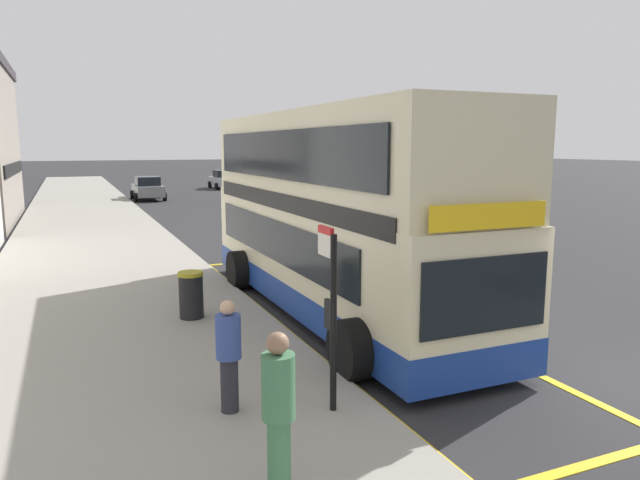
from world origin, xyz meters
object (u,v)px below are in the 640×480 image
Objects in this scene: parked_car_silver_distant at (224,179)px; parked_car_teal_far at (268,189)px; double_decker_bus at (333,220)px; pedestrian_further_back at (229,352)px; litter_bin at (191,295)px; bus_stop_sign at (331,302)px; pedestrian_waiting_near_sign at (278,409)px; parked_car_grey_kerbside at (148,188)px.

parked_car_silver_distant is 1.00× the size of parked_car_teal_far.
double_decker_bus reaches higher than parked_car_teal_far.
pedestrian_further_back is 4.61m from litter_bin.
pedestrian_further_back reaches higher than litter_bin.
pedestrian_waiting_near_sign is (-1.33, -1.67, -0.54)m from bus_stop_sign.
parked_car_teal_far is (0.08, -12.20, 0.00)m from parked_car_silver_distant.
parked_car_silver_distant is 12.20m from parked_car_teal_far.
bus_stop_sign is at bearing -79.73° from litter_bin.
litter_bin is at bearing -103.79° from parked_car_silver_distant.
double_decker_bus is 30.38m from parked_car_grey_kerbside.
pedestrian_waiting_near_sign is at bearing -102.16° from parked_car_silver_distant.
litter_bin is (-0.91, 5.02, -0.99)m from bus_stop_sign.
litter_bin is at bearing 100.27° from bus_stop_sign.
bus_stop_sign is 0.59× the size of parked_car_teal_far.
pedestrian_waiting_near_sign reaches higher than parked_car_grey_kerbside.
parked_car_teal_far reaches higher than litter_bin.
litter_bin is (0.42, 6.68, -0.46)m from pedestrian_waiting_near_sign.
parked_car_grey_kerbside is at bearing 84.61° from pedestrian_further_back.
pedestrian_waiting_near_sign is at bearing -91.01° from pedestrian_further_back.
parked_car_silver_distant is 1.00× the size of parked_car_grey_kerbside.
parked_car_grey_kerbside is 2.41× the size of pedestrian_waiting_near_sign.
parked_car_grey_kerbside and parked_car_teal_far have the same top height.
double_decker_bus is at bearing -92.28° from parked_car_grey_kerbside.
litter_bin is at bearing -111.33° from parked_car_teal_far.
double_decker_bus is 10.68× the size of litter_bin.
double_decker_bus reaches higher than litter_bin.
bus_stop_sign is at bearing -18.67° from pedestrian_further_back.
pedestrian_waiting_near_sign is 2.11m from pedestrian_further_back.
double_decker_bus is 2.48× the size of parked_car_teal_far.
double_decker_bus is 27.92m from parked_car_teal_far.
pedestrian_further_back is at bearing 161.33° from bus_stop_sign.
double_decker_bus is 4.20× the size of bus_stop_sign.
parked_car_silver_distant is at bearing 77.74° from bus_stop_sign.
pedestrian_further_back is at bearing -129.04° from double_decker_bus.
bus_stop_sign is 33.08m from parked_car_teal_far.
double_decker_bus is 39.79m from parked_car_silver_distant.
parked_car_silver_distant is at bearing 90.61° from parked_car_teal_far.
parked_car_silver_distant is 40.20m from litter_bin.
double_decker_bus reaches higher than pedestrian_waiting_near_sign.
pedestrian_waiting_near_sign reaches higher than pedestrian_further_back.
bus_stop_sign is 35.16m from parked_car_grey_kerbside.
parked_car_silver_distant is 11.55m from parked_car_grey_kerbside.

